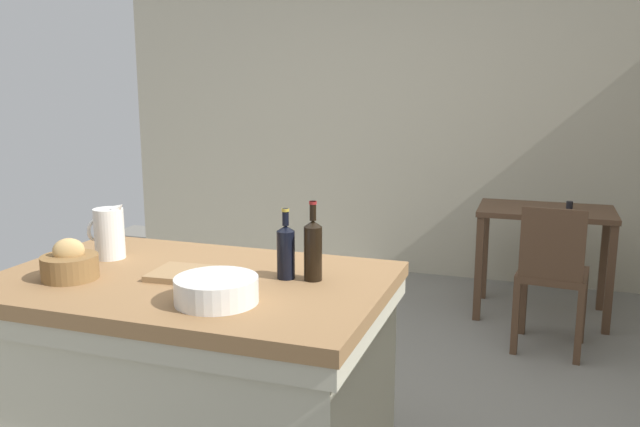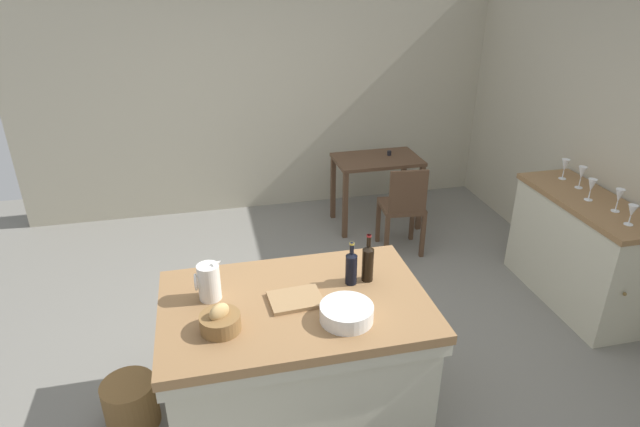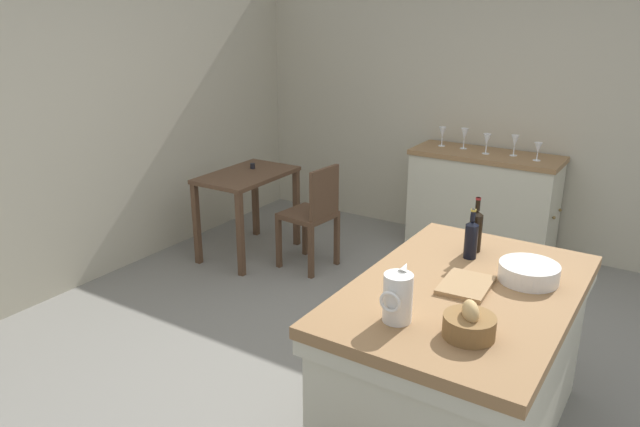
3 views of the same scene
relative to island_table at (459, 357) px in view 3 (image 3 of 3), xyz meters
name	(u,v)px [view 3 (image 3 of 3)]	position (x,y,z in m)	size (l,w,h in m)	color
ground_plane	(365,368)	(0.27, 0.69, -0.47)	(6.76, 6.76, 0.00)	slate
wall_back	(78,123)	(0.27, 3.29, 0.83)	(5.32, 0.12, 2.60)	#B2AA93
wall_right	(507,107)	(2.87, 0.69, 0.83)	(0.12, 5.20, 2.60)	#B2AA93
island_table	(459,357)	(0.00, 0.00, 0.00)	(1.57, 1.01, 0.86)	olive
side_cabinet	(482,203)	(2.53, 0.73, 0.00)	(0.52, 1.32, 0.94)	olive
writing_desk	(247,187)	(1.34, 2.49, 0.17)	(0.91, 0.57, 0.82)	#513826
wooden_chair	(313,213)	(1.40, 1.82, 0.04)	(0.44, 0.44, 0.92)	#513826
pitcher	(398,297)	(-0.48, 0.14, 0.51)	(0.17, 0.13, 0.26)	silver
wash_bowl	(529,272)	(0.24, -0.24, 0.44)	(0.30, 0.30, 0.09)	silver
bread_basket	(469,324)	(-0.44, -0.17, 0.45)	(0.22, 0.22, 0.16)	brown
cutting_board	(466,285)	(0.00, 0.00, 0.41)	(0.31, 0.23, 0.02)	#99754C
wine_bottle_dark	(476,230)	(0.48, 0.12, 0.53)	(0.07, 0.07, 0.32)	black
wine_bottle_amber	(471,238)	(0.37, 0.11, 0.51)	(0.07, 0.07, 0.28)	black
wine_glass_far_left	(538,148)	(2.50, 0.29, 0.58)	(0.07, 0.07, 0.15)	white
wine_glass_left	(515,142)	(2.57, 0.50, 0.60)	(0.07, 0.07, 0.18)	white
wine_glass_middle	(487,140)	(2.50, 0.73, 0.59)	(0.07, 0.07, 0.18)	white
wine_glass_right	(464,135)	(2.59, 0.96, 0.60)	(0.07, 0.07, 0.19)	white
wine_glass_far_right	(442,133)	(2.58, 1.17, 0.59)	(0.07, 0.07, 0.18)	white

